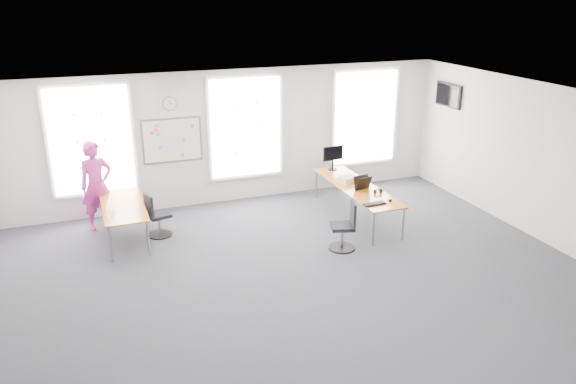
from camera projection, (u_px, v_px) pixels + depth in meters
name	position (u px, v px, depth m)	size (l,w,h in m)	color
floor	(297.00, 277.00, 9.57)	(10.00, 10.00, 0.00)	#2C2D31
ceiling	(298.00, 102.00, 8.54)	(10.00, 10.00, 0.00)	white
wall_back	(233.00, 137.00, 12.58)	(10.00, 10.00, 0.00)	silver
wall_front	(445.00, 326.00, 5.53)	(10.00, 10.00, 0.00)	silver
wall_right	(541.00, 163.00, 10.70)	(10.00, 10.00, 0.00)	silver
window_left	(91.00, 140.00, 11.50)	(1.60, 0.06, 2.20)	silver
window_mid	(246.00, 127.00, 12.58)	(1.60, 0.06, 2.20)	silver
window_right	(365.00, 117.00, 13.57)	(1.60, 0.06, 2.20)	silver
desk_right	(356.00, 188.00, 11.86)	(0.77, 2.88, 0.70)	#C75E23
desk_left	(123.00, 208.00, 10.80)	(0.79, 1.97, 0.72)	#C75E23
chair_right	(345.00, 228.00, 10.49)	(0.53, 0.53, 0.94)	black
chair_left	(156.00, 218.00, 11.03)	(0.50, 0.49, 0.90)	black
person	(97.00, 185.00, 11.27)	(0.66, 0.44, 1.82)	#BF2D91
whiteboard	(172.00, 140.00, 12.09)	(1.20, 0.03, 0.90)	white
wall_clock	(170.00, 104.00, 11.82)	(0.30, 0.30, 0.04)	gray
tv	(449.00, 95.00, 13.05)	(0.06, 0.90, 0.55)	black
keyboard	(375.00, 204.00, 10.84)	(0.46, 0.17, 0.02)	black
mouse	(390.00, 200.00, 10.99)	(0.08, 0.12, 0.05)	black
lens_cap	(379.00, 196.00, 11.28)	(0.06, 0.06, 0.01)	black
headphones	(378.00, 191.00, 11.41)	(0.17, 0.09, 0.10)	black
laptop_sleeve	(362.00, 183.00, 11.60)	(0.37, 0.25, 0.30)	black
paper_stack	(348.00, 180.00, 12.07)	(0.36, 0.27, 0.12)	beige
monitor	(333.00, 156.00, 12.82)	(0.51, 0.21, 0.56)	black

